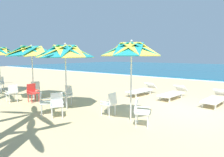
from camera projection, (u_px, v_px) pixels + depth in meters
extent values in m
plane|color=#D3B784|center=(183.00, 111.00, 7.64)|extent=(80.00, 80.00, 0.00)
cube|color=white|center=(224.00, 82.00, 16.01)|extent=(80.00, 0.70, 0.01)
cylinder|color=silver|center=(131.00, 88.00, 6.30)|extent=(0.05, 0.05, 2.26)
cube|color=teal|center=(147.00, 49.00, 6.02)|extent=(1.11, 1.05, 0.44)
cube|color=#EFDB4C|center=(143.00, 50.00, 6.39)|extent=(1.05, 1.11, 0.44)
cube|color=teal|center=(134.00, 50.00, 6.61)|extent=(1.05, 1.11, 0.44)
cube|color=#EFDB4C|center=(123.00, 50.00, 6.56)|extent=(1.11, 1.05, 0.44)
cube|color=teal|center=(117.00, 50.00, 6.28)|extent=(1.11, 1.05, 0.44)
cube|color=#EFDB4C|center=(119.00, 49.00, 5.91)|extent=(1.05, 1.11, 0.44)
cube|color=teal|center=(129.00, 49.00, 5.69)|extent=(1.05, 1.11, 0.44)
cube|color=#EFDB4C|center=(141.00, 49.00, 5.74)|extent=(1.11, 1.05, 0.44)
sphere|color=silver|center=(132.00, 41.00, 6.12)|extent=(0.08, 0.08, 0.08)
cube|color=white|center=(108.00, 104.00, 7.01)|extent=(0.44, 0.44, 0.05)
cube|color=white|center=(113.00, 99.00, 6.86)|extent=(0.10, 0.42, 0.40)
cube|color=white|center=(105.00, 102.00, 6.84)|extent=(0.40, 0.04, 0.03)
cube|color=white|center=(112.00, 100.00, 7.16)|extent=(0.40, 0.04, 0.03)
cylinder|color=white|center=(102.00, 110.00, 7.01)|extent=(0.04, 0.04, 0.41)
cylinder|color=white|center=(108.00, 108.00, 7.28)|extent=(0.04, 0.04, 0.41)
cylinder|color=white|center=(109.00, 112.00, 6.79)|extent=(0.04, 0.04, 0.41)
cylinder|color=white|center=(115.00, 110.00, 7.07)|extent=(0.04, 0.04, 0.41)
cube|color=white|center=(143.00, 112.00, 5.98)|extent=(0.57, 0.57, 0.05)
cube|color=white|center=(136.00, 105.00, 6.01)|extent=(0.24, 0.42, 0.40)
cube|color=white|center=(143.00, 107.00, 6.16)|extent=(0.38, 0.18, 0.03)
cube|color=white|center=(142.00, 110.00, 5.77)|extent=(0.38, 0.18, 0.03)
cylinder|color=white|center=(149.00, 118.00, 6.13)|extent=(0.04, 0.04, 0.41)
cylinder|color=white|center=(148.00, 122.00, 5.79)|extent=(0.04, 0.04, 0.41)
cylinder|color=white|center=(138.00, 117.00, 6.22)|extent=(0.04, 0.04, 0.41)
cylinder|color=white|center=(136.00, 121.00, 5.88)|extent=(0.04, 0.04, 0.41)
cylinder|color=silver|center=(66.00, 83.00, 7.76)|extent=(0.05, 0.05, 2.20)
cube|color=teal|center=(78.00, 51.00, 7.46)|extent=(1.27, 1.21, 0.51)
cube|color=#EFDB4C|center=(79.00, 52.00, 7.88)|extent=(1.21, 1.29, 0.51)
cube|color=teal|center=(72.00, 52.00, 8.14)|extent=(1.21, 1.27, 0.51)
cube|color=#EFDB4C|center=(61.00, 52.00, 8.08)|extent=(1.29, 1.21, 0.51)
cube|color=teal|center=(53.00, 52.00, 7.75)|extent=(1.27, 1.21, 0.51)
cube|color=#EFDB4C|center=(51.00, 51.00, 7.34)|extent=(1.21, 1.29, 0.51)
cube|color=teal|center=(58.00, 51.00, 7.08)|extent=(1.21, 1.27, 0.51)
cube|color=#EFDB4C|center=(69.00, 51.00, 7.13)|extent=(1.29, 1.21, 0.51)
sphere|color=silver|center=(65.00, 44.00, 7.57)|extent=(0.08, 0.08, 0.08)
cube|color=white|center=(57.00, 105.00, 6.82)|extent=(0.61, 0.61, 0.05)
cube|color=white|center=(57.00, 98.00, 6.98)|extent=(0.32, 0.40, 0.40)
cube|color=white|center=(63.00, 102.00, 6.86)|extent=(0.35, 0.26, 0.03)
cube|color=white|center=(51.00, 103.00, 6.74)|extent=(0.35, 0.26, 0.03)
cylinder|color=white|center=(63.00, 113.00, 6.73)|extent=(0.04, 0.04, 0.41)
cylinder|color=white|center=(52.00, 113.00, 6.62)|extent=(0.04, 0.04, 0.41)
cylinder|color=white|center=(62.00, 110.00, 7.06)|extent=(0.04, 0.04, 0.41)
cylinder|color=white|center=(52.00, 111.00, 6.96)|extent=(0.04, 0.04, 0.41)
cube|color=white|center=(46.00, 103.00, 7.20)|extent=(0.61, 0.61, 0.05)
cube|color=white|center=(40.00, 97.00, 7.11)|extent=(0.40, 0.31, 0.40)
cube|color=white|center=(46.00, 99.00, 7.37)|extent=(0.26, 0.35, 0.03)
cube|color=white|center=(46.00, 101.00, 7.00)|extent=(0.26, 0.35, 0.03)
cylinder|color=white|center=(51.00, 107.00, 7.45)|extent=(0.04, 0.04, 0.41)
cylinder|color=white|center=(52.00, 109.00, 7.11)|extent=(0.04, 0.04, 0.41)
cylinder|color=white|center=(42.00, 108.00, 7.34)|extent=(0.04, 0.04, 0.41)
cylinder|color=white|center=(41.00, 110.00, 7.00)|extent=(0.04, 0.04, 0.41)
cube|color=white|center=(65.00, 95.00, 8.49)|extent=(0.46, 0.46, 0.05)
cube|color=white|center=(69.00, 90.00, 8.62)|extent=(0.42, 0.11, 0.40)
cube|color=white|center=(68.00, 94.00, 8.36)|extent=(0.06, 0.40, 0.03)
cube|color=white|center=(62.00, 93.00, 8.59)|extent=(0.06, 0.40, 0.03)
cylinder|color=white|center=(65.00, 102.00, 8.27)|extent=(0.04, 0.04, 0.41)
cylinder|color=white|center=(60.00, 101.00, 8.47)|extent=(0.04, 0.04, 0.41)
cylinder|color=white|center=(71.00, 100.00, 8.55)|extent=(0.04, 0.04, 0.41)
cylinder|color=white|center=(66.00, 99.00, 8.76)|extent=(0.04, 0.04, 0.41)
cylinder|color=silver|center=(33.00, 77.00, 9.61)|extent=(0.05, 0.05, 2.27)
cube|color=teal|center=(42.00, 51.00, 9.30)|extent=(1.38, 1.32, 0.54)
cube|color=#EFDB4C|center=(44.00, 51.00, 9.75)|extent=(1.30, 1.42, 0.54)
cube|color=teal|center=(39.00, 51.00, 10.03)|extent=(1.32, 1.38, 0.54)
cube|color=#EFDB4C|center=(30.00, 51.00, 9.98)|extent=(1.42, 1.30, 0.54)
cube|color=teal|center=(21.00, 51.00, 9.62)|extent=(1.38, 1.32, 0.54)
cube|color=#EFDB4C|center=(18.00, 51.00, 9.17)|extent=(1.30, 1.42, 0.54)
cube|color=teal|center=(23.00, 51.00, 8.89)|extent=(1.32, 1.38, 0.54)
cube|color=#EFDB4C|center=(33.00, 51.00, 8.95)|extent=(1.42, 1.30, 0.54)
sphere|color=silver|center=(31.00, 45.00, 9.43)|extent=(0.08, 0.08, 0.08)
cube|color=red|center=(33.00, 93.00, 9.06)|extent=(0.47, 0.47, 0.05)
cube|color=red|center=(31.00, 88.00, 9.16)|extent=(0.12, 0.42, 0.40)
cube|color=red|center=(37.00, 90.00, 9.19)|extent=(0.40, 0.06, 0.03)
cube|color=red|center=(29.00, 91.00, 8.90)|extent=(0.40, 0.06, 0.03)
cylinder|color=red|center=(39.00, 98.00, 9.10)|extent=(0.04, 0.04, 0.41)
cylinder|color=red|center=(32.00, 99.00, 8.84)|extent=(0.04, 0.04, 0.41)
cylinder|color=red|center=(35.00, 97.00, 9.33)|extent=(0.04, 0.04, 0.41)
cylinder|color=red|center=(28.00, 98.00, 9.07)|extent=(0.04, 0.04, 0.41)
cube|color=white|center=(35.00, 89.00, 10.15)|extent=(0.57, 0.57, 0.05)
cube|color=white|center=(35.00, 85.00, 9.95)|extent=(0.24, 0.42, 0.40)
cube|color=white|center=(31.00, 87.00, 10.03)|extent=(0.38, 0.18, 0.03)
cube|color=white|center=(39.00, 87.00, 10.23)|extent=(0.38, 0.18, 0.03)
cylinder|color=white|center=(31.00, 93.00, 10.23)|extent=(0.04, 0.04, 0.41)
cylinder|color=white|center=(38.00, 92.00, 10.41)|extent=(0.04, 0.04, 0.41)
cylinder|color=white|center=(32.00, 94.00, 9.93)|extent=(0.04, 0.04, 0.41)
cylinder|color=white|center=(39.00, 94.00, 10.11)|extent=(0.04, 0.04, 0.41)
cube|color=white|center=(12.00, 93.00, 9.04)|extent=(0.47, 0.47, 0.05)
cube|color=white|center=(13.00, 89.00, 8.88)|extent=(0.12, 0.42, 0.40)
cube|color=white|center=(7.00, 91.00, 8.88)|extent=(0.40, 0.07, 0.03)
cube|color=white|center=(16.00, 90.00, 9.17)|extent=(0.40, 0.07, 0.03)
cylinder|color=white|center=(6.00, 98.00, 9.05)|extent=(0.04, 0.04, 0.41)
cylinder|color=white|center=(14.00, 97.00, 9.31)|extent=(0.04, 0.04, 0.41)
cylinder|color=white|center=(9.00, 99.00, 8.82)|extent=(0.04, 0.04, 0.41)
cylinder|color=white|center=(17.00, 98.00, 9.08)|extent=(0.04, 0.04, 0.41)
cylinder|color=silver|center=(0.00, 73.00, 11.24)|extent=(0.05, 0.05, 2.31)
cube|color=teal|center=(6.00, 51.00, 10.95)|extent=(1.25, 1.17, 0.48)
cube|color=#EFDB4C|center=(9.00, 51.00, 11.35)|extent=(1.17, 1.23, 0.48)
cube|color=teal|center=(6.00, 51.00, 11.60)|extent=(1.17, 1.25, 0.48)
cube|color=white|center=(0.00, 84.00, 12.04)|extent=(0.57, 0.57, 0.05)
cube|color=white|center=(0.00, 80.00, 12.18)|extent=(0.24, 0.42, 0.40)
cube|color=white|center=(4.00, 82.00, 12.13)|extent=(0.38, 0.18, 0.03)
cylinder|color=white|center=(4.00, 88.00, 12.01)|extent=(0.04, 0.04, 0.41)
cylinder|color=white|center=(3.00, 87.00, 12.31)|extent=(0.04, 0.04, 0.41)
cube|color=white|center=(214.00, 100.00, 8.45)|extent=(0.82, 1.76, 0.06)
cube|color=white|center=(221.00, 93.00, 9.18)|extent=(0.66, 0.54, 0.36)
cube|color=white|center=(215.00, 107.00, 7.84)|extent=(0.06, 0.06, 0.22)
cube|color=white|center=(202.00, 105.00, 8.19)|extent=(0.06, 0.06, 0.22)
cube|color=white|center=(224.00, 102.00, 8.75)|extent=(0.06, 0.06, 0.22)
cube|color=white|center=(212.00, 100.00, 9.10)|extent=(0.06, 0.06, 0.22)
cube|color=white|center=(171.00, 94.00, 9.70)|extent=(0.84, 1.76, 0.06)
cube|color=white|center=(181.00, 88.00, 10.42)|extent=(0.66, 0.55, 0.36)
cube|color=white|center=(169.00, 100.00, 9.09)|extent=(0.06, 0.06, 0.22)
cube|color=white|center=(160.00, 98.00, 9.45)|extent=(0.06, 0.06, 0.22)
cube|color=white|center=(181.00, 96.00, 9.99)|extent=(0.06, 0.06, 0.22)
cube|color=white|center=(172.00, 94.00, 10.34)|extent=(0.06, 0.06, 0.22)
cube|color=white|center=(140.00, 91.00, 10.63)|extent=(0.87, 1.77, 0.06)
cube|color=white|center=(151.00, 86.00, 11.34)|extent=(0.67, 0.56, 0.36)
cube|color=white|center=(136.00, 96.00, 10.02)|extent=(0.06, 0.06, 0.22)
cube|color=white|center=(128.00, 94.00, 10.39)|extent=(0.06, 0.06, 0.22)
cube|color=white|center=(150.00, 93.00, 10.90)|extent=(0.06, 0.06, 0.22)
cube|color=white|center=(143.00, 91.00, 11.27)|extent=(0.06, 0.06, 0.22)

